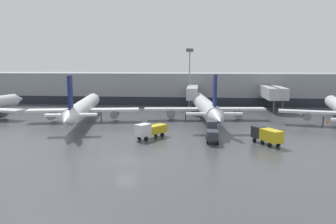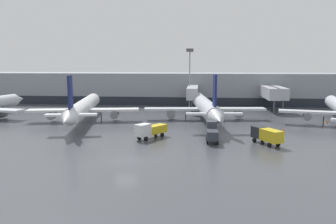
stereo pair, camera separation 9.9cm
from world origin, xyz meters
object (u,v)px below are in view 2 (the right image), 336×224
at_px(service_truck_1, 212,131).
at_px(parked_jet_3, 83,107).
at_px(service_truck_2, 267,135).
at_px(service_truck_0, 150,130).
at_px(apron_light_mast_4, 190,61).
at_px(traffic_cone_3, 327,121).
at_px(traffic_cone_1, 283,130).
at_px(parked_jet_1, 205,106).

bearing_deg(service_truck_1, parked_jet_3, 59.01).
distance_m(parked_jet_3, service_truck_2, 36.93).
relative_size(parked_jet_3, service_truck_2, 6.59).
bearing_deg(parked_jet_3, service_truck_0, -141.60).
distance_m(parked_jet_3, apron_light_mast_4, 31.70).
bearing_deg(apron_light_mast_4, service_truck_1, -82.49).
xyz_separation_m(service_truck_2, traffic_cone_3, (15.54, 19.74, -1.18)).
bearing_deg(traffic_cone_1, parked_jet_1, 138.75).
distance_m(parked_jet_1, parked_jet_3, 25.01).
relative_size(parked_jet_3, service_truck_1, 6.91).
relative_size(service_truck_0, service_truck_2, 1.06).
xyz_separation_m(parked_jet_3, service_truck_2, (33.34, -15.82, -1.44)).
xyz_separation_m(parked_jet_1, traffic_cone_1, (13.40, -11.75, -2.48)).
height_order(traffic_cone_3, apron_light_mast_4, apron_light_mast_4).
bearing_deg(parked_jet_3, traffic_cone_1, -110.99).
distance_m(service_truck_2, traffic_cone_1, 10.22).
bearing_deg(service_truck_1, traffic_cone_3, -52.76).
distance_m(service_truck_0, service_truck_1, 9.68).
height_order(service_truck_0, traffic_cone_1, service_truck_0).
height_order(service_truck_1, traffic_cone_1, service_truck_1).
bearing_deg(parked_jet_1, service_truck_2, -163.71).
height_order(parked_jet_1, service_truck_2, parked_jet_1).
distance_m(parked_jet_1, service_truck_1, 19.69).
height_order(service_truck_0, apron_light_mast_4, apron_light_mast_4).
xyz_separation_m(parked_jet_3, service_truck_1, (25.48, -14.62, -1.40)).
relative_size(traffic_cone_3, apron_light_mast_4, 0.04).
xyz_separation_m(parked_jet_1, service_truck_2, (8.83, -20.83, -1.37)).
bearing_deg(apron_light_mast_4, service_truck_2, -71.47).
xyz_separation_m(service_truck_2, traffic_cone_1, (4.57, 9.07, -1.11)).
xyz_separation_m(parked_jet_3, traffic_cone_3, (48.88, 3.92, -2.62)).
relative_size(parked_jet_1, service_truck_0, 6.70).
distance_m(service_truck_0, traffic_cone_3, 37.42).
height_order(service_truck_2, apron_light_mast_4, apron_light_mast_4).
xyz_separation_m(service_truck_0, service_truck_1, (9.63, -0.98, 0.12)).
bearing_deg(service_truck_1, apron_light_mast_4, 6.37).
relative_size(service_truck_0, traffic_cone_1, 7.31).
distance_m(parked_jet_3, service_truck_1, 29.40).
bearing_deg(traffic_cone_3, service_truck_0, -152.02).
bearing_deg(parked_jet_3, traffic_cone_3, -96.31).
height_order(traffic_cone_1, apron_light_mast_4, apron_light_mast_4).
height_order(traffic_cone_1, traffic_cone_3, traffic_cone_1).
height_order(parked_jet_1, service_truck_1, parked_jet_1).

